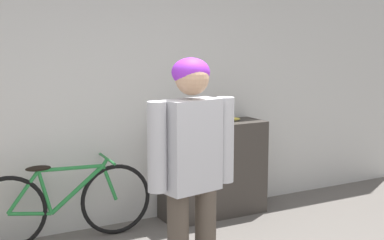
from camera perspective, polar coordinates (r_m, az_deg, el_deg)
The scene contains 5 objects.
wall_back at distance 5.13m, azimuth -10.17°, elevation 2.77°, with size 8.00×0.07×2.60m.
side_shelf at distance 5.52m, azimuth 2.29°, elevation -5.28°, with size 1.09×0.40×0.97m.
person at distance 3.54m, azimuth -0.01°, elevation -4.68°, with size 0.63×0.26×1.70m.
bicycle at distance 4.96m, azimuth -13.50°, elevation -8.65°, with size 1.63×0.46×0.74m.
banana at distance 5.50m, azimuth 3.80°, elevation 0.03°, with size 0.29×0.08×0.04m.
Camera 1 is at (-1.60, -2.11, 1.83)m, focal length 50.00 mm.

